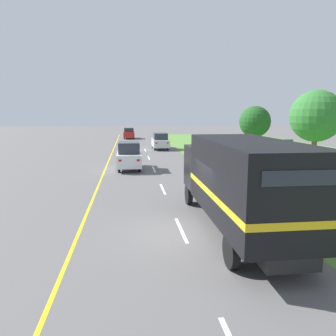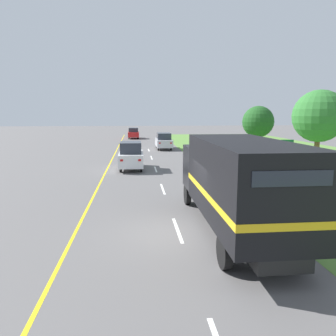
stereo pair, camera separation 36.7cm
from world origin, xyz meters
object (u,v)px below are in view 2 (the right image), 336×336
lead_car_silver_ahead (164,141)px  roadside_tree_mid (258,122)px  horse_trailer_truck (236,181)px  highway_sign (273,159)px  delineator_post (307,226)px  lead_car_red_ahead (133,133)px  lead_car_white (131,156)px  roadside_tree_near (319,116)px

lead_car_silver_ahead → roadside_tree_mid: (7.91, -9.36, 2.44)m
roadside_tree_mid → horse_trailer_truck: bearing=-112.8°
highway_sign → delineator_post: (-1.64, -6.71, -1.34)m
lead_car_red_ahead → lead_car_white: bearing=-90.0°
horse_trailer_truck → highway_sign: bearing=56.3°
horse_trailer_truck → roadside_tree_mid: size_ratio=1.78×
lead_car_red_ahead → highway_sign: bearing=-78.8°
lead_car_white → delineator_post: size_ratio=4.29×
roadside_tree_near → roadside_tree_mid: roadside_tree_near is taller
horse_trailer_truck → lead_car_red_ahead: size_ratio=2.01×
lead_car_white → roadside_tree_near: roadside_tree_near is taller
lead_car_white → lead_car_red_ahead: size_ratio=0.94×
roadside_tree_near → delineator_post: roadside_tree_near is taller
horse_trailer_truck → highway_sign: horse_trailer_truck is taller
highway_sign → horse_trailer_truck: bearing=-123.7°
roadside_tree_mid → delineator_post: roadside_tree_mid is taller
roadside_tree_near → horse_trailer_truck: bearing=-130.0°
roadside_tree_mid → highway_sign: bearing=-107.1°
horse_trailer_truck → roadside_tree_mid: (7.76, 18.45, 1.50)m
lead_car_red_ahead → roadside_tree_mid: size_ratio=0.89×
lead_car_white → roadside_tree_mid: bearing=21.2°
horse_trailer_truck → lead_car_white: size_ratio=2.14×
lead_car_white → highway_sign: size_ratio=1.43×
delineator_post → lead_car_white: bearing=112.1°
lead_car_silver_ahead → highway_sign: highway_sign is taller
highway_sign → roadside_tree_near: size_ratio=0.49×
lead_car_white → lead_car_silver_ahead: 14.35m
highway_sign → roadside_tree_near: roadside_tree_near is taller
lead_car_red_ahead → roadside_tree_mid: 28.74m
lead_car_silver_ahead → roadside_tree_mid: 12.50m
roadside_tree_near → delineator_post: size_ratio=6.18×
lead_car_white → lead_car_silver_ahead: bearing=75.1°
lead_car_silver_ahead → lead_car_red_ahead: bearing=102.3°
delineator_post → highway_sign: bearing=76.3°
lead_car_silver_ahead → delineator_post: size_ratio=4.82×
highway_sign → roadside_tree_mid: bearing=72.9°
lead_car_silver_ahead → highway_sign: (4.00, -22.05, 0.87)m
horse_trailer_truck → delineator_post: size_ratio=9.17×
lead_car_white → delineator_post: bearing=-67.9°
horse_trailer_truck → roadside_tree_near: bearing=50.0°
lead_car_red_ahead → roadside_tree_near: 36.04m
lead_car_red_ahead → delineator_post: bearing=-82.5°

